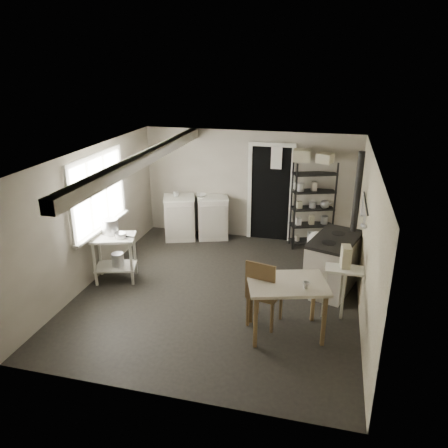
% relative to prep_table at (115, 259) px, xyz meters
% --- Properties ---
extents(floor, '(5.00, 5.00, 0.00)m').
position_rel_prep_table_xyz_m(floor, '(1.87, 0.03, -0.40)').
color(floor, black).
rests_on(floor, ground).
extents(ceiling, '(5.00, 5.00, 0.00)m').
position_rel_prep_table_xyz_m(ceiling, '(1.87, 0.03, 1.90)').
color(ceiling, silver).
rests_on(ceiling, wall_back).
extents(wall_back, '(4.50, 0.02, 2.30)m').
position_rel_prep_table_xyz_m(wall_back, '(1.87, 2.53, 0.75)').
color(wall_back, '#A8A08F').
rests_on(wall_back, ground).
extents(wall_front, '(4.50, 0.02, 2.30)m').
position_rel_prep_table_xyz_m(wall_front, '(1.87, -2.47, 0.75)').
color(wall_front, '#A8A08F').
rests_on(wall_front, ground).
extents(wall_left, '(0.02, 5.00, 2.30)m').
position_rel_prep_table_xyz_m(wall_left, '(-0.38, 0.03, 0.75)').
color(wall_left, '#A8A08F').
rests_on(wall_left, ground).
extents(wall_right, '(0.02, 5.00, 2.30)m').
position_rel_prep_table_xyz_m(wall_right, '(4.12, 0.03, 0.75)').
color(wall_right, '#A8A08F').
rests_on(wall_right, ground).
extents(window, '(0.12, 1.76, 1.28)m').
position_rel_prep_table_xyz_m(window, '(-0.35, 0.23, 1.10)').
color(window, silver).
rests_on(window, wall_left).
extents(doorway, '(0.96, 0.10, 2.08)m').
position_rel_prep_table_xyz_m(doorway, '(2.32, 2.50, 0.60)').
color(doorway, silver).
rests_on(doorway, ground).
extents(ceiling_beam, '(0.18, 5.00, 0.18)m').
position_rel_prep_table_xyz_m(ceiling_beam, '(0.67, 0.03, 1.80)').
color(ceiling_beam, silver).
rests_on(ceiling_beam, ceiling).
extents(wallpaper_panel, '(0.01, 5.00, 2.30)m').
position_rel_prep_table_xyz_m(wallpaper_panel, '(4.11, 0.03, 0.75)').
color(wallpaper_panel, beige).
rests_on(wallpaper_panel, wall_right).
extents(utensil_rail, '(0.06, 1.20, 0.44)m').
position_rel_prep_table_xyz_m(utensil_rail, '(4.06, 0.63, 1.15)').
color(utensil_rail, silver).
rests_on(utensil_rail, wall_right).
extents(prep_table, '(0.84, 0.70, 0.82)m').
position_rel_prep_table_xyz_m(prep_table, '(0.00, 0.00, 0.00)').
color(prep_table, silver).
rests_on(prep_table, ground).
extents(stockpot, '(0.35, 0.35, 0.30)m').
position_rel_prep_table_xyz_m(stockpot, '(-0.10, 0.10, 0.54)').
color(stockpot, silver).
rests_on(stockpot, prep_table).
extents(saucepan, '(0.24, 0.24, 0.11)m').
position_rel_prep_table_xyz_m(saucepan, '(0.15, -0.01, 0.45)').
color(saucepan, silver).
rests_on(saucepan, prep_table).
extents(bucket, '(0.25, 0.25, 0.23)m').
position_rel_prep_table_xyz_m(bucket, '(0.04, 0.01, -0.02)').
color(bucket, silver).
rests_on(bucket, prep_table).
extents(base_cabinets, '(1.53, 1.03, 0.93)m').
position_rel_prep_table_xyz_m(base_cabinets, '(0.78, 2.21, 0.06)').
color(base_cabinets, beige).
rests_on(base_cabinets, ground).
extents(mixing_bowl, '(0.36, 0.36, 0.07)m').
position_rel_prep_table_xyz_m(mixing_bowl, '(0.89, 2.20, 0.55)').
color(mixing_bowl, silver).
rests_on(mixing_bowl, base_cabinets).
extents(counter_cup, '(0.14, 0.14, 0.10)m').
position_rel_prep_table_xyz_m(counter_cup, '(0.38, 2.08, 0.57)').
color(counter_cup, silver).
rests_on(counter_cup, base_cabinets).
extents(shelf_rack, '(0.91, 0.60, 1.78)m').
position_rel_prep_table_xyz_m(shelf_rack, '(3.20, 2.33, 0.55)').
color(shelf_rack, black).
rests_on(shelf_rack, ground).
extents(shelf_jar, '(0.11, 0.11, 0.20)m').
position_rel_prep_table_xyz_m(shelf_jar, '(2.87, 2.33, 0.97)').
color(shelf_jar, silver).
rests_on(shelf_jar, shelf_rack).
extents(storage_box_a, '(0.34, 0.30, 0.22)m').
position_rel_prep_table_xyz_m(storage_box_a, '(2.93, 2.30, 1.61)').
color(storage_box_a, beige).
rests_on(storage_box_a, shelf_rack).
extents(storage_box_b, '(0.35, 0.34, 0.18)m').
position_rel_prep_table_xyz_m(storage_box_b, '(3.37, 2.27, 1.59)').
color(storage_box_b, beige).
rests_on(storage_box_b, shelf_rack).
extents(stove, '(0.96, 1.30, 0.91)m').
position_rel_prep_table_xyz_m(stove, '(3.67, 0.62, 0.04)').
color(stove, beige).
rests_on(stove, ground).
extents(stovepipe, '(0.13, 0.13, 1.32)m').
position_rel_prep_table_xyz_m(stovepipe, '(3.96, 1.02, 1.19)').
color(stovepipe, black).
rests_on(stovepipe, stove).
extents(side_ledge, '(0.55, 0.30, 0.84)m').
position_rel_prep_table_xyz_m(side_ledge, '(3.82, -0.31, 0.03)').
color(side_ledge, silver).
rests_on(side_ledge, ground).
extents(oats_box, '(0.15, 0.23, 0.32)m').
position_rel_prep_table_xyz_m(oats_box, '(3.82, -0.26, 0.61)').
color(oats_box, beige).
rests_on(oats_box, side_ledge).
extents(work_table, '(1.24, 1.02, 0.81)m').
position_rel_prep_table_xyz_m(work_table, '(3.06, -0.89, -0.02)').
color(work_table, beige).
rests_on(work_table, ground).
extents(table_cup, '(0.10, 0.10, 0.09)m').
position_rel_prep_table_xyz_m(table_cup, '(3.32, -0.99, 0.41)').
color(table_cup, silver).
rests_on(table_cup, work_table).
extents(chair, '(0.53, 0.54, 1.06)m').
position_rel_prep_table_xyz_m(chair, '(2.74, -0.70, 0.08)').
color(chair, brown).
rests_on(chair, ground).
extents(flour_sack, '(0.46, 0.42, 0.44)m').
position_rel_prep_table_xyz_m(flour_sack, '(3.34, 2.05, -0.16)').
color(flour_sack, white).
rests_on(flour_sack, ground).
extents(floor_crock, '(0.16, 0.16, 0.17)m').
position_rel_prep_table_xyz_m(floor_crock, '(3.39, 0.14, -0.33)').
color(floor_crock, silver).
rests_on(floor_crock, ground).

